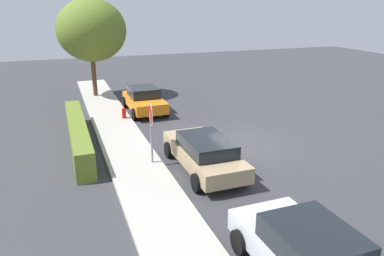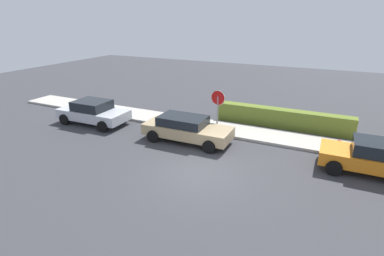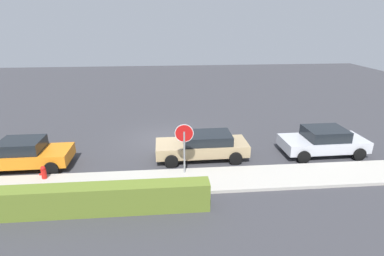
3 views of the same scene
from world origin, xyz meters
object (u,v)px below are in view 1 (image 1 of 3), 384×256
(stop_sign, at_px, (151,124))
(street_tree_near_corner, at_px, (92,30))
(parked_car_silver, at_px, (310,255))
(fire_hydrant, at_px, (124,114))
(parked_car_tan, at_px, (204,152))
(parked_car_orange, at_px, (144,100))

(stop_sign, relative_size, street_tree_near_corner, 0.39)
(parked_car_silver, distance_m, fire_hydrant, 13.54)
(parked_car_tan, height_order, parked_car_orange, parked_car_orange)
(parked_car_tan, distance_m, fire_hydrant, 7.35)
(stop_sign, distance_m, parked_car_orange, 7.57)
(fire_hydrant, bearing_deg, street_tree_near_corner, 7.34)
(parked_car_orange, xyz_separation_m, street_tree_near_corner, (4.55, 2.15, 3.56))
(parked_car_orange, relative_size, fire_hydrant, 5.56)
(street_tree_near_corner, bearing_deg, parked_car_tan, -169.32)
(stop_sign, xyz_separation_m, parked_car_orange, (7.37, -1.41, -0.97))
(street_tree_near_corner, bearing_deg, parked_car_silver, -172.85)
(stop_sign, bearing_deg, parked_car_silver, -167.08)
(stop_sign, bearing_deg, fire_hydrant, -0.17)
(stop_sign, distance_m, fire_hydrant, 6.24)
(street_tree_near_corner, relative_size, fire_hydrant, 8.71)
(stop_sign, height_order, parked_car_orange, stop_sign)
(parked_car_tan, xyz_separation_m, parked_car_silver, (-6.29, 0.03, 0.02))
(stop_sign, xyz_separation_m, fire_hydrant, (6.10, -0.02, -1.32))
(stop_sign, distance_m, parked_car_silver, 7.58)
(parked_car_silver, bearing_deg, fire_hydrant, 7.06)
(parked_car_tan, xyz_separation_m, street_tree_near_corner, (12.96, 2.44, 3.57))
(fire_hydrant, bearing_deg, stop_sign, 179.83)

